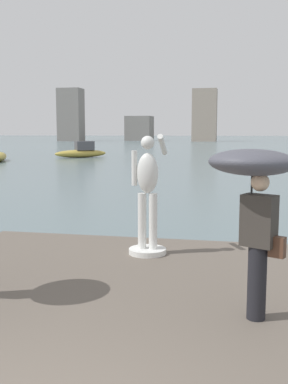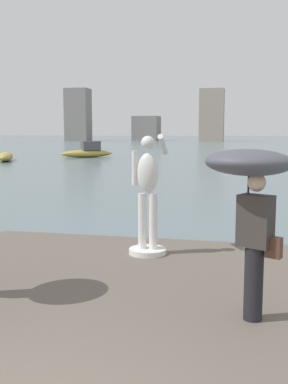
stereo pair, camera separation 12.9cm
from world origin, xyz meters
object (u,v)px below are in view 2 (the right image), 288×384
(boat_mid, at_px, (6,157))
(statue_white_figure, at_px, (148,200))
(onlooker_right, at_px, (251,183))
(boat_leftward, at_px, (88,152))

(boat_mid, bearing_deg, statue_white_figure, -56.90)
(statue_white_figure, bearing_deg, onlooker_right, -55.58)
(statue_white_figure, relative_size, boat_leftward, 0.43)
(statue_white_figure, xyz_separation_m, onlooker_right, (1.76, -2.56, 0.63))
(boat_leftward, bearing_deg, boat_mid, -127.72)
(statue_white_figure, xyz_separation_m, boat_leftward, (-13.48, 35.27, -0.83))
(onlooker_right, bearing_deg, statue_white_figure, 124.42)
(onlooker_right, bearing_deg, boat_mid, 123.21)
(boat_mid, relative_size, boat_leftward, 1.07)
(boat_mid, distance_m, boat_leftward, 8.43)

